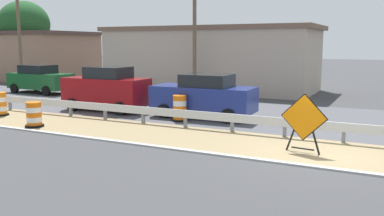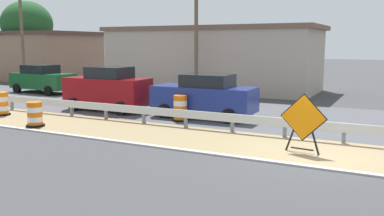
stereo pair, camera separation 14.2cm
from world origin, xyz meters
name	(u,v)px [view 1 (the left image)]	position (x,y,z in m)	size (l,w,h in m)	color
ground_plane	(314,155)	(0.00, 0.00, 0.00)	(160.00, 160.00, 0.00)	#3D3D3F
median_dirt_strip	(317,151)	(0.52, 0.00, 0.00)	(3.44, 120.00, 0.01)	#8E7A56
far_lane_asphalt	(340,121)	(6.25, 0.00, 0.00)	(8.01, 120.00, 0.00)	#4C4C51
curb_near_edge	(306,166)	(-1.30, 0.00, 0.00)	(0.20, 120.00, 0.11)	#ADADA8
guardrail_median	(377,131)	(2.01, -1.62, 0.52)	(0.18, 44.66, 0.71)	silver
warning_sign_diamond	(304,120)	(0.17, 0.40, 1.03)	(0.20, 1.47, 1.87)	black
traffic_barrel_nearest	(180,109)	(3.15, 6.32, 0.51)	(0.74, 0.74, 1.13)	orange
traffic_barrel_close	(34,116)	(-0.62, 11.03, 0.46)	(0.75, 0.75, 1.01)	orange
traffic_barrel_mid	(1,105)	(0.62, 14.52, 0.50)	(0.68, 0.68, 1.10)	orange
car_lead_far_lane	(106,89)	(3.98, 10.93, 1.10)	(1.97, 4.39, 2.22)	maroon
car_mid_far_lane	(40,79)	(7.96, 19.64, 0.96)	(2.20, 4.68, 1.91)	#195128
car_distant_b	(204,96)	(4.37, 5.72, 1.00)	(2.11, 4.74, 2.00)	navy
roadside_shop_near	(211,58)	(15.09, 10.10, 2.28)	(6.42, 15.34, 4.54)	#AD9E8E
roadside_shop_far	(27,55)	(15.90, 29.60, 2.21)	(7.71, 12.48, 4.41)	#93705B
utility_pole_near	(195,37)	(11.12, 9.48, 3.74)	(0.24, 1.80, 7.18)	brown
utility_pole_mid	(19,35)	(10.22, 23.94, 3.99)	(0.24, 1.80, 7.67)	brown
tree_roadside	(24,24)	(14.87, 28.55, 5.09)	(4.57, 4.57, 7.16)	brown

